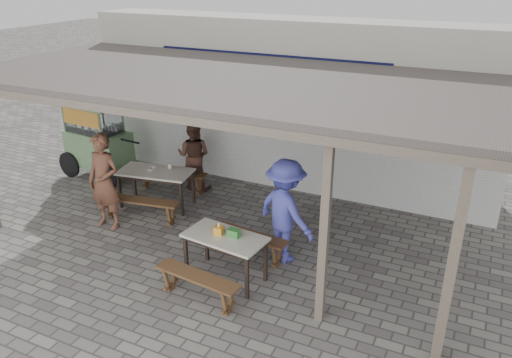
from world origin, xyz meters
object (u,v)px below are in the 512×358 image
object	(u,v)px
bench_left_wall	(172,176)
patron_right_table	(285,211)
tissue_box	(219,230)
condiment_bowl	(151,168)
bench_left_street	(140,205)
bench_right_wall	(250,240)
patron_wall_side	(194,156)
vendor_cart	(97,139)
bench_right_street	(198,282)
donation_box	(234,233)
patron_street_side	(104,182)
table_left	(156,174)
table_right	(225,241)
condiment_jar	(170,166)

from	to	relation	value
bench_left_wall	patron_right_table	distance (m)	3.55
tissue_box	condiment_bowl	distance (m)	3.00
bench_left_street	bench_right_wall	size ratio (longest dim) A/B	1.15
bench_right_wall	patron_wall_side	xyz separation A→B (m)	(-2.30, 2.02, 0.43)
vendor_cart	tissue_box	xyz separation A→B (m)	(4.44, -2.34, -0.10)
bench_left_wall	tissue_box	size ratio (longest dim) A/B	12.19
bench_right_street	donation_box	xyz separation A→B (m)	(0.21, 0.73, 0.48)
patron_street_side	condiment_bowl	size ratio (longest dim) A/B	9.92
table_left	patron_street_side	size ratio (longest dim) A/B	0.86
patron_street_side	tissue_box	xyz separation A→B (m)	(2.67, -0.55, -0.08)
bench_right_wall	condiment_bowl	distance (m)	2.88
bench_right_street	bench_right_wall	world-z (taller)	same
donation_box	condiment_bowl	bearing A→B (deg)	148.65
bench_right_street	bench_left_street	bearing A→B (deg)	150.31
table_right	tissue_box	xyz separation A→B (m)	(-0.11, 0.01, 0.15)
bench_right_wall	bench_left_street	bearing A→B (deg)	179.65
table_left	table_right	distance (m)	2.99
table_left	table_right	world-z (taller)	same
bench_right_wall	donation_box	world-z (taller)	donation_box
bench_left_wall	patron_wall_side	distance (m)	0.65
donation_box	vendor_cart	bearing A→B (deg)	153.68
bench_right_street	bench_right_wall	size ratio (longest dim) A/B	1.00
table_left	donation_box	world-z (taller)	donation_box
patron_right_table	bench_right_street	bearing A→B (deg)	91.98
patron_street_side	condiment_jar	bearing A→B (deg)	69.37
table_right	donation_box	distance (m)	0.20
donation_box	condiment_jar	bearing A→B (deg)	142.22
bench_left_street	bench_left_wall	world-z (taller)	same
bench_left_street	bench_right_wall	distance (m)	2.45
bench_left_wall	tissue_box	distance (m)	3.46
vendor_cart	patron_street_side	xyz separation A→B (m)	(1.76, -1.79, -0.02)
patron_right_table	tissue_box	world-z (taller)	patron_right_table
bench_left_wall	table_right	size ratio (longest dim) A/B	1.21
bench_left_street	condiment_bowl	size ratio (longest dim) A/B	8.68
condiment_bowl	tissue_box	bearing A→B (deg)	-34.16
donation_box	condiment_bowl	distance (m)	3.18
patron_wall_side	table_right	bearing A→B (deg)	119.53
vendor_cart	tissue_box	size ratio (longest dim) A/B	16.71
vendor_cart	tissue_box	world-z (taller)	vendor_cart
patron_street_side	donation_box	size ratio (longest dim) A/B	9.69
tissue_box	condiment_bowl	world-z (taller)	tissue_box
table_left	patron_right_table	world-z (taller)	patron_right_table
bench_right_wall	patron_street_side	bearing A→B (deg)	-171.19
bench_left_wall	condiment_jar	distance (m)	0.70
table_right	condiment_bowl	xyz separation A→B (m)	(-2.59, 1.70, 0.11)
patron_right_table	condiment_bowl	world-z (taller)	patron_right_table
bench_left_wall	bench_right_wall	xyz separation A→B (m)	(2.67, -1.68, -0.01)
bench_right_street	condiment_bowl	distance (m)	3.49
patron_wall_side	tissue_box	bearing A→B (deg)	118.28
donation_box	condiment_bowl	xyz separation A→B (m)	(-2.72, 1.66, -0.04)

